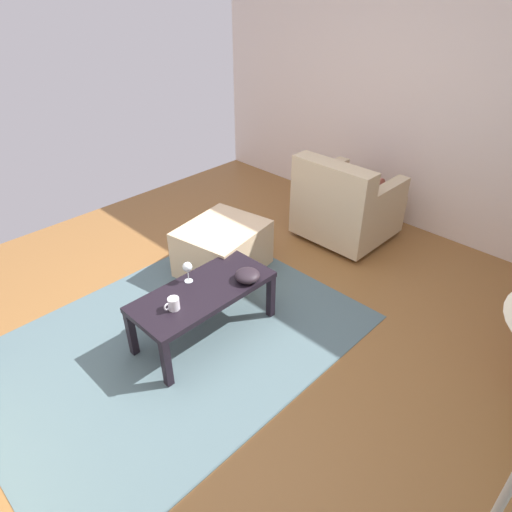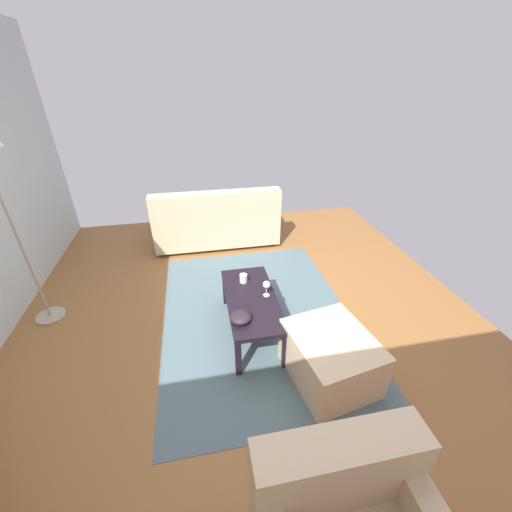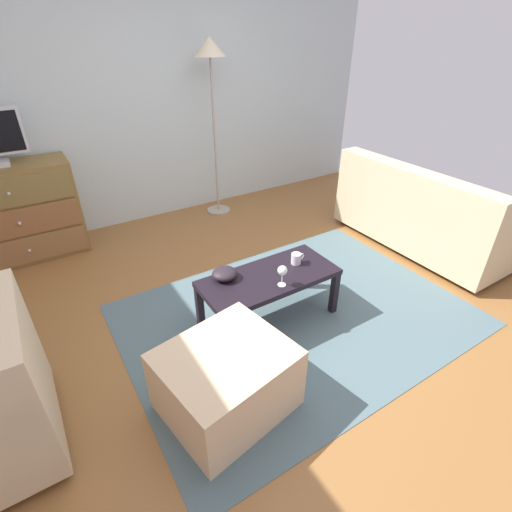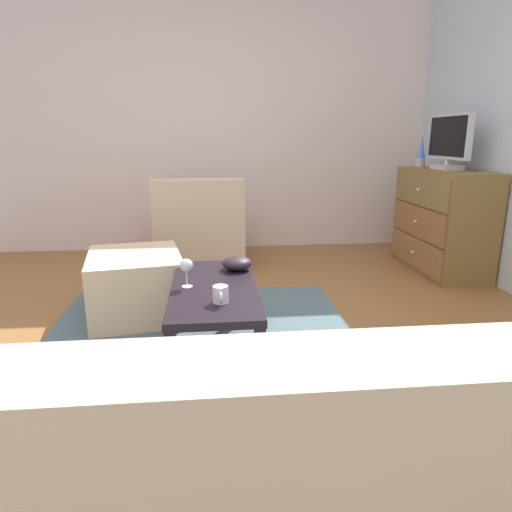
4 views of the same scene
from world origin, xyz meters
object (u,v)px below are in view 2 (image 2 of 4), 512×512
at_px(mug, 243,278).
at_px(bowl_decorative, 241,317).
at_px(couch_large, 217,221).
at_px(ottoman, 330,357).
at_px(wine_glass, 267,285).
at_px(coffee_table, 251,302).

relative_size(mug, bowl_decorative, 0.63).
bearing_deg(couch_large, ottoman, -165.39).
bearing_deg(wine_glass, coffee_table, 93.11).
bearing_deg(bowl_decorative, wine_glass, -43.93).
distance_m(wine_glass, couch_large, 1.99).
bearing_deg(couch_large, wine_glass, -171.37).
xyz_separation_m(mug, ottoman, (-0.92, -0.56, -0.23)).
distance_m(coffee_table, couch_large, 1.97).
height_order(wine_glass, bowl_decorative, wine_glass).
height_order(coffee_table, mug, mug).
distance_m(wine_glass, ottoman, 0.82).
bearing_deg(ottoman, wine_glass, 30.35).
distance_m(coffee_table, bowl_decorative, 0.34).
height_order(coffee_table, wine_glass, wine_glass).
relative_size(coffee_table, ottoman, 1.46).
xyz_separation_m(bowl_decorative, couch_large, (2.26, 0.01, -0.11)).
bearing_deg(coffee_table, bowl_decorative, 153.56).
xyz_separation_m(coffee_table, bowl_decorative, (-0.29, 0.14, 0.09)).
height_order(coffee_table, bowl_decorative, bowl_decorative).
bearing_deg(bowl_decorative, ottoman, -117.99).
bearing_deg(ottoman, coffee_table, 39.13).
bearing_deg(bowl_decorative, couch_large, 0.23).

